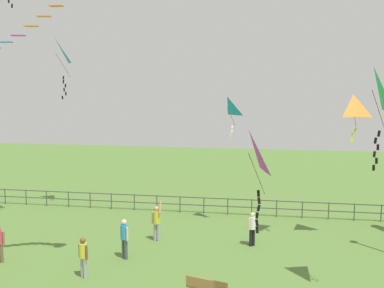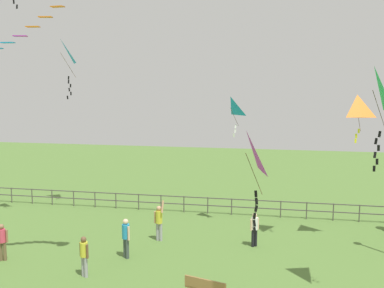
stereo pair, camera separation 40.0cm
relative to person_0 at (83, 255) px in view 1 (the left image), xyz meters
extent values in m
cube|color=olive|center=(4.88, -0.97, -0.47)|extent=(1.55, 0.80, 0.06)
cube|color=olive|center=(4.83, -1.14, -0.25)|extent=(1.46, 0.47, 0.36)
cylinder|color=#99999E|center=(-0.07, 0.04, -0.51)|extent=(0.14, 0.14, 0.81)
cylinder|color=#99999E|center=(0.07, -0.04, -0.51)|extent=(0.14, 0.14, 0.81)
cylinder|color=gold|center=(0.00, 0.00, 0.18)|extent=(0.29, 0.29, 0.57)
sphere|color=brown|center=(0.00, 0.00, 0.57)|extent=(0.22, 0.22, 0.22)
cylinder|color=brown|center=(-0.18, 0.09, 0.14)|extent=(0.09, 0.09, 0.54)
cylinder|color=brown|center=(0.18, -0.09, 0.14)|extent=(0.09, 0.09, 0.54)
cylinder|color=brown|center=(-3.94, 0.83, -0.52)|extent=(0.14, 0.14, 0.79)
cylinder|color=#8C6647|center=(-3.83, 0.87, 0.13)|extent=(0.09, 0.09, 0.53)
cylinder|color=#99999E|center=(1.86, 4.27, -0.49)|extent=(0.15, 0.15, 0.85)
cylinder|color=#99999E|center=(1.70, 4.29, -0.49)|extent=(0.15, 0.15, 0.85)
cylinder|color=gold|center=(1.78, 4.28, 0.23)|extent=(0.31, 0.31, 0.60)
sphere|color=tan|center=(1.78, 4.28, 0.65)|extent=(0.23, 0.23, 0.23)
cylinder|color=tan|center=(1.98, 4.20, 0.77)|extent=(0.13, 0.25, 0.57)
cylinder|color=tan|center=(1.58, 4.31, 0.20)|extent=(0.09, 0.09, 0.57)
cylinder|color=black|center=(6.27, 4.42, -0.52)|extent=(0.14, 0.14, 0.79)
cylinder|color=black|center=(6.15, 4.33, -0.52)|extent=(0.14, 0.14, 0.79)
cylinder|color=white|center=(6.21, 4.38, 0.16)|extent=(0.29, 0.29, 0.56)
sphere|color=beige|center=(6.21, 4.38, 0.55)|extent=(0.21, 0.21, 0.21)
cylinder|color=beige|center=(6.36, 4.50, 0.12)|extent=(0.09, 0.09, 0.53)
cylinder|color=beige|center=(6.06, 4.25, 0.12)|extent=(0.09, 0.09, 0.53)
cylinder|color=#3F4C47|center=(0.88, 2.08, -0.48)|extent=(0.15, 0.15, 0.86)
cylinder|color=#3F4C47|center=(1.02, 1.97, -0.48)|extent=(0.15, 0.15, 0.86)
cylinder|color=#268CBF|center=(0.95, 2.02, 0.26)|extent=(0.32, 0.32, 0.61)
sphere|color=beige|center=(0.95, 2.02, 0.68)|extent=(0.23, 0.23, 0.23)
cylinder|color=beige|center=(0.78, 2.15, 0.22)|extent=(0.09, 0.09, 0.58)
cylinder|color=beige|center=(1.12, 1.90, 0.22)|extent=(0.09, 0.09, 0.58)
pyramid|color=#B22DB2|center=(6.18, -2.36, 4.42)|extent=(0.74, 1.08, 1.23)
cylinder|color=#4C381E|center=(6.42, -2.30, 3.81)|extent=(0.51, 0.14, 1.23)
cube|color=black|center=(6.49, -2.27, 3.21)|extent=(0.10, 0.03, 0.20)
cube|color=black|center=(6.51, -2.26, 2.99)|extent=(0.10, 0.02, 0.21)
cube|color=black|center=(6.50, -2.26, 2.77)|extent=(0.12, 0.01, 0.21)
cube|color=black|center=(6.46, -2.28, 2.55)|extent=(0.11, 0.04, 0.21)
cube|color=black|center=(6.46, -2.28, 2.33)|extent=(0.11, 0.03, 0.21)
cube|color=black|center=(6.47, -2.28, 2.11)|extent=(0.11, 0.04, 0.21)
pyramid|color=#1EB759|center=(9.95, -0.21, 6.19)|extent=(0.53, 1.04, 1.41)
cylinder|color=#4C381E|center=(10.21, -0.21, 5.48)|extent=(0.52, 0.02, 1.42)
cube|color=black|center=(10.24, -0.20, 4.81)|extent=(0.10, 0.02, 0.21)
cube|color=black|center=(10.13, -0.25, 4.59)|extent=(0.11, 0.05, 0.21)
cube|color=black|center=(10.23, -0.20, 4.37)|extent=(0.10, 0.05, 0.20)
cube|color=black|center=(10.12, -0.26, 4.15)|extent=(0.10, 0.04, 0.21)
cube|color=black|center=(10.21, -0.21, 3.93)|extent=(0.09, 0.03, 0.20)
cube|color=black|center=(10.12, -0.26, 3.71)|extent=(0.09, 0.04, 0.20)
pyramid|color=#198CD1|center=(-4.81, 7.99, 8.15)|extent=(1.08, 1.06, 1.37)
cylinder|color=#4C381E|center=(-4.48, 8.20, 7.47)|extent=(0.68, 0.45, 1.37)
cube|color=black|center=(-4.47, 8.20, 6.76)|extent=(0.11, 0.01, 0.21)
cube|color=black|center=(-4.48, 8.20, 6.54)|extent=(0.09, 0.04, 0.20)
cube|color=black|center=(-4.39, 8.24, 6.32)|extent=(0.09, 0.01, 0.20)
cube|color=black|center=(-4.46, 8.21, 6.10)|extent=(0.11, 0.04, 0.21)
cube|color=black|center=(-4.39, 8.24, 5.88)|extent=(0.09, 0.03, 0.20)
cube|color=black|center=(-4.56, 8.16, 5.66)|extent=(0.11, 0.03, 0.21)
cube|color=black|center=(-5.22, 4.45, 10.24)|extent=(0.09, 0.02, 0.20)
cube|color=black|center=(-5.11, 4.51, 10.02)|extent=(0.09, 0.02, 0.20)
pyramid|color=#198CD1|center=(4.83, 6.57, 5.26)|extent=(0.97, 0.98, 0.94)
cylinder|color=#4C381E|center=(5.02, 6.75, 4.79)|extent=(0.41, 0.40, 0.94)
cube|color=white|center=(5.08, 6.78, 4.31)|extent=(0.10, 0.05, 0.20)
cube|color=white|center=(5.07, 6.77, 4.09)|extent=(0.09, 0.03, 0.20)
cube|color=white|center=(5.00, 6.74, 3.87)|extent=(0.09, 0.03, 0.20)
pyramid|color=orange|center=(10.59, 5.85, 5.34)|extent=(1.02, 0.78, 1.00)
cylinder|color=#4C381E|center=(10.64, 5.54, 4.85)|extent=(0.11, 0.64, 1.00)
cube|color=yellow|center=(10.68, 5.56, 4.32)|extent=(0.08, 0.02, 0.20)
cube|color=yellow|center=(10.57, 5.50, 4.10)|extent=(0.10, 0.03, 0.21)
cube|color=yellow|center=(10.55, 5.49, 3.88)|extent=(0.08, 0.02, 0.20)
cube|color=orange|center=(-0.66, -0.02, 9.09)|extent=(0.48, 0.27, 0.03)
cube|color=orange|center=(-1.13, -0.06, 8.74)|extent=(0.51, 0.33, 0.03)
cube|color=orange|center=(-1.59, -0.13, 8.41)|extent=(0.50, 0.29, 0.03)
cube|color=#B22DB2|center=(-2.06, -0.21, 8.09)|extent=(0.51, 0.35, 0.03)
cube|color=#198CD1|center=(-2.52, -0.29, 7.86)|extent=(0.49, 0.27, 0.03)
cylinder|color=#4C4742|center=(-8.99, 8.99, -0.44)|extent=(0.06, 0.06, 0.95)
cylinder|color=#4C4742|center=(-7.59, 8.99, -0.44)|extent=(0.06, 0.06, 0.95)
cylinder|color=#4C4742|center=(-6.25, 8.99, -0.44)|extent=(0.06, 0.06, 0.95)
cylinder|color=#4C4742|center=(-4.83, 8.99, -0.44)|extent=(0.06, 0.06, 0.95)
cylinder|color=#4C4742|center=(-3.46, 8.99, -0.44)|extent=(0.06, 0.06, 0.95)
cylinder|color=#4C4742|center=(-2.15, 8.99, -0.44)|extent=(0.06, 0.06, 0.95)
cylinder|color=#4C4742|center=(-0.74, 8.99, -0.44)|extent=(0.06, 0.06, 0.95)
cylinder|color=#4C4742|center=(0.62, 8.99, -0.44)|extent=(0.06, 0.06, 0.95)
cylinder|color=#4C4742|center=(1.98, 8.99, -0.44)|extent=(0.06, 0.06, 0.95)
cylinder|color=#4C4742|center=(3.37, 8.99, -0.44)|extent=(0.06, 0.06, 0.95)
cylinder|color=#4C4742|center=(4.73, 8.99, -0.44)|extent=(0.06, 0.06, 0.95)
cylinder|color=#4C4742|center=(6.07, 8.99, -0.44)|extent=(0.06, 0.06, 0.95)
cylinder|color=#4C4742|center=(7.44, 8.99, -0.44)|extent=(0.06, 0.06, 0.95)
cylinder|color=#4C4742|center=(8.83, 8.99, -0.44)|extent=(0.06, 0.06, 0.95)
cylinder|color=#4C4742|center=(10.22, 8.99, -0.44)|extent=(0.06, 0.06, 0.95)
cylinder|color=#4C4742|center=(11.56, 8.99, -0.44)|extent=(0.06, 0.06, 0.95)
cylinder|color=#4C4742|center=(12.93, 8.99, -0.44)|extent=(0.06, 0.06, 0.95)
cube|color=#4C4742|center=(4.92, 8.99, -0.01)|extent=(36.00, 0.05, 0.05)
cube|color=#4C4742|center=(4.92, 8.99, -0.44)|extent=(36.00, 0.05, 0.05)
camera|label=1|loc=(6.56, -14.64, 6.33)|focal=40.33mm
camera|label=2|loc=(6.95, -14.57, 6.33)|focal=40.33mm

